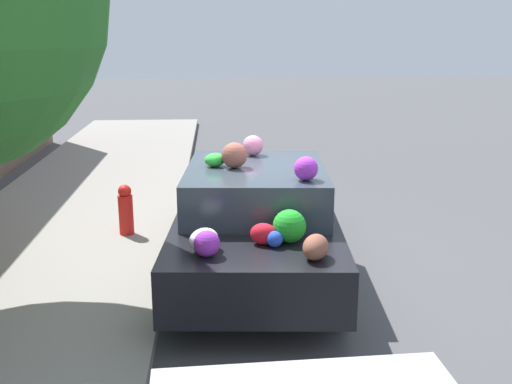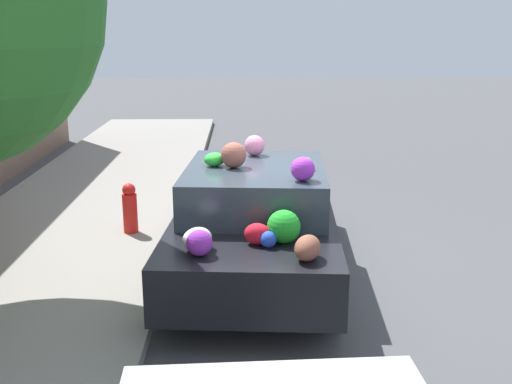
# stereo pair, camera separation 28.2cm
# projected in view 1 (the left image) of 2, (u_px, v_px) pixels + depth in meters

# --- Properties ---
(ground_plane) EXTENTS (60.00, 60.00, 0.00)m
(ground_plane) POSITION_uv_depth(u_px,v_px,m) (260.00, 271.00, 7.35)
(ground_plane) COLOR #4C4C4F
(sidewalk_curb) EXTENTS (24.00, 3.20, 0.14)m
(sidewalk_curb) POSITION_uv_depth(u_px,v_px,m) (35.00, 271.00, 7.16)
(sidewalk_curb) COLOR gray
(sidewalk_curb) RESTS_ON ground
(fire_hydrant) EXTENTS (0.20, 0.20, 0.70)m
(fire_hydrant) POSITION_uv_depth(u_px,v_px,m) (126.00, 210.00, 8.18)
(fire_hydrant) COLOR red
(fire_hydrant) RESTS_ON sidewalk_curb
(art_car) EXTENTS (4.29, 2.08, 1.64)m
(art_car) POSITION_uv_depth(u_px,v_px,m) (256.00, 217.00, 7.11)
(art_car) COLOR black
(art_car) RESTS_ON ground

